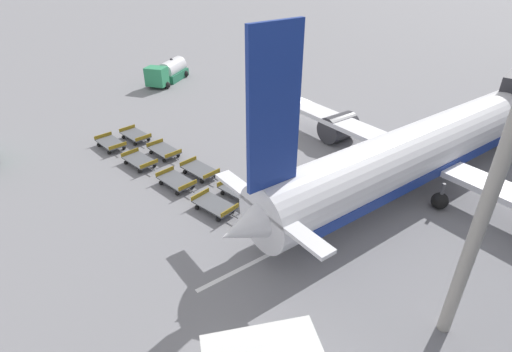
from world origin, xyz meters
The scene contains 12 objects.
ground_plane centered at (0.00, 0.00, 0.00)m, with size 500.00×500.00×0.00m, color gray.
airplane centered at (15.45, -2.17, 2.98)m, with size 34.93×39.56×13.84m.
fuel_tanker_secondary centered at (-21.80, -2.66, 1.25)m, with size 6.06×8.04×2.93m.
baggage_dolly_row_near_col_a centered at (-7.65, -18.28, 0.49)m, with size 3.85×1.85×0.92m.
baggage_dolly_row_near_col_b centered at (-2.66, -18.06, 0.49)m, with size 3.88×1.92×0.92m.
baggage_dolly_row_near_col_c centered at (2.41, -17.68, 0.49)m, with size 3.87×1.91×0.92m.
baggage_dolly_row_near_col_d centered at (7.14, -17.56, 0.49)m, with size 3.91×2.03×0.92m.
baggage_dolly_row_mid_a_col_a centered at (-7.67, -15.69, 0.49)m, with size 3.86×1.89×0.92m.
baggage_dolly_row_mid_a_col_b centered at (-2.85, -15.47, 0.49)m, with size 3.85×1.84×0.92m.
baggage_dolly_row_mid_a_col_c centered at (2.26, -15.27, 0.49)m, with size 3.88×1.93×0.92m.
baggage_dolly_row_mid_a_col_d centered at (6.94, -15.03, 0.49)m, with size 3.89×1.95×0.92m.
stand_guidance_stripe centered at (14.16, -10.35, 0.00)m, with size 3.61×25.66×0.01m.
Camera 1 is at (26.34, -31.70, 16.82)m, focal length 28.00 mm.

